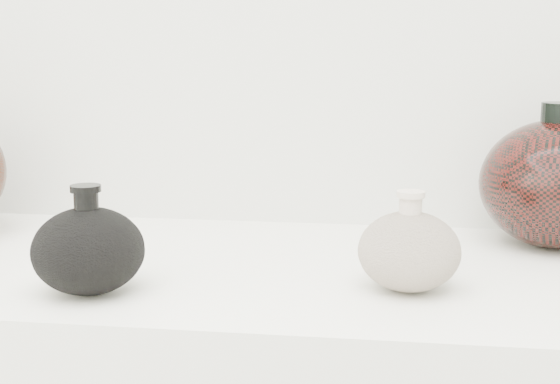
# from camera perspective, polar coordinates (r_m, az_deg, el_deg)

# --- Properties ---
(black_gourd_vase) EXTENTS (0.13, 0.13, 0.13)m
(black_gourd_vase) POSITION_cam_1_polar(r_m,az_deg,el_deg) (0.93, -13.84, -4.12)
(black_gourd_vase) COLOR black
(black_gourd_vase) RESTS_ON display_counter
(cream_gourd_vase) EXTENTS (0.15, 0.15, 0.12)m
(cream_gourd_vase) POSITION_cam_1_polar(r_m,az_deg,el_deg) (0.92, 9.43, -4.23)
(cream_gourd_vase) COLOR beige
(cream_gourd_vase) RESTS_ON display_counter
(right_round_pot) EXTENTS (0.26, 0.26, 0.21)m
(right_round_pot) POSITION_cam_1_polar(r_m,az_deg,el_deg) (1.17, 19.57, 0.60)
(right_round_pot) COLOR black
(right_round_pot) RESTS_ON display_counter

